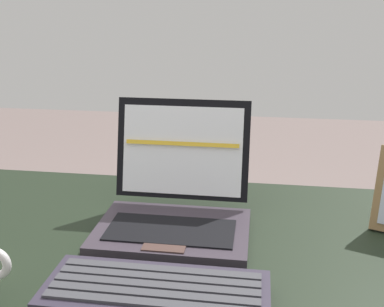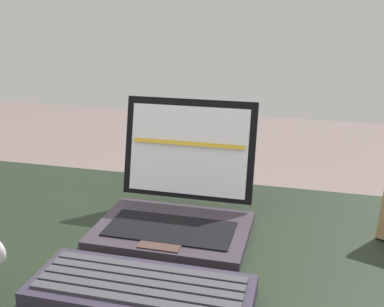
% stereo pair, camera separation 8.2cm
% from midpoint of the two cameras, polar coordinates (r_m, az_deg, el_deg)
% --- Properties ---
extents(laptop_front, '(0.28, 0.25, 0.23)m').
position_cam_midpoint_polar(laptop_front, '(0.89, -4.64, -6.14)').
color(laptop_front, '#312A33').
rests_on(laptop_front, desk).
extents(external_keyboard, '(0.32, 0.13, 0.04)m').
position_cam_midpoint_polar(external_keyboard, '(0.70, -7.90, -16.81)').
color(external_keyboard, '#2B2633').
rests_on(external_keyboard, desk).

